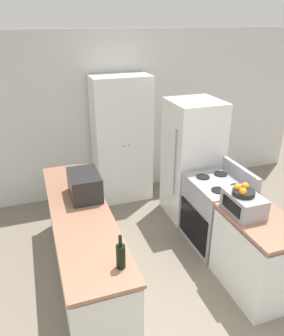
{
  "coord_description": "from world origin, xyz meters",
  "views": [
    {
      "loc": [
        -1.2,
        -1.66,
        2.73
      ],
      "look_at": [
        0.0,
        1.8,
        1.05
      ],
      "focal_mm": 35.0,
      "sensor_mm": 36.0,
      "label": 1
    }
  ],
  "objects_px": {
    "stove": "(216,213)",
    "microwave": "(85,185)",
    "fruit_bowl": "(243,191)",
    "toaster_oven": "(244,204)",
    "refrigerator": "(192,160)",
    "pantry_cabinet": "(122,140)",
    "wine_bottle": "(121,256)"
  },
  "relations": [
    {
      "from": "refrigerator",
      "to": "fruit_bowl",
      "type": "relative_size",
      "value": 7.71
    },
    {
      "from": "stove",
      "to": "wine_bottle",
      "type": "height_order",
      "value": "wine_bottle"
    },
    {
      "from": "stove",
      "to": "fruit_bowl",
      "type": "xyz_separation_m",
      "value": [
        -0.17,
        -0.67,
        0.69
      ]
    },
    {
      "from": "pantry_cabinet",
      "to": "toaster_oven",
      "type": "xyz_separation_m",
      "value": [
        0.64,
        -2.28,
        0.01
      ]
    },
    {
      "from": "pantry_cabinet",
      "to": "toaster_oven",
      "type": "height_order",
      "value": "pantry_cabinet"
    },
    {
      "from": "refrigerator",
      "to": "microwave",
      "type": "relative_size",
      "value": 3.62
    },
    {
      "from": "refrigerator",
      "to": "microwave",
      "type": "height_order",
      "value": "refrigerator"
    },
    {
      "from": "fruit_bowl",
      "to": "toaster_oven",
      "type": "bearing_deg",
      "value": -28.27
    },
    {
      "from": "stove",
      "to": "microwave",
      "type": "bearing_deg",
      "value": 172.97
    },
    {
      "from": "pantry_cabinet",
      "to": "wine_bottle",
      "type": "height_order",
      "value": "pantry_cabinet"
    },
    {
      "from": "microwave",
      "to": "fruit_bowl",
      "type": "xyz_separation_m",
      "value": [
        1.45,
        -0.87,
        0.11
      ]
    },
    {
      "from": "refrigerator",
      "to": "stove",
      "type": "bearing_deg",
      "value": -91.68
    },
    {
      "from": "microwave",
      "to": "fruit_bowl",
      "type": "distance_m",
      "value": 1.7
    },
    {
      "from": "stove",
      "to": "refrigerator",
      "type": "xyz_separation_m",
      "value": [
        0.02,
        0.78,
        0.41
      ]
    },
    {
      "from": "fruit_bowl",
      "to": "pantry_cabinet",
      "type": "bearing_deg",
      "value": 105.36
    },
    {
      "from": "wine_bottle",
      "to": "fruit_bowl",
      "type": "xyz_separation_m",
      "value": [
        1.39,
        0.38,
        0.14
      ]
    },
    {
      "from": "refrigerator",
      "to": "fruit_bowl",
      "type": "bearing_deg",
      "value": -97.48
    },
    {
      "from": "pantry_cabinet",
      "to": "toaster_oven",
      "type": "relative_size",
      "value": 4.56
    },
    {
      "from": "microwave",
      "to": "fruit_bowl",
      "type": "height_order",
      "value": "fruit_bowl"
    },
    {
      "from": "pantry_cabinet",
      "to": "stove",
      "type": "relative_size",
      "value": 1.88
    },
    {
      "from": "microwave",
      "to": "refrigerator",
      "type": "bearing_deg",
      "value": 19.49
    },
    {
      "from": "pantry_cabinet",
      "to": "microwave",
      "type": "distance_m",
      "value": 1.62
    },
    {
      "from": "stove",
      "to": "microwave",
      "type": "relative_size",
      "value": 2.21
    },
    {
      "from": "stove",
      "to": "wine_bottle",
      "type": "distance_m",
      "value": 1.96
    },
    {
      "from": "toaster_oven",
      "to": "stove",
      "type": "bearing_deg",
      "value": 77.89
    },
    {
      "from": "pantry_cabinet",
      "to": "stove",
      "type": "distance_m",
      "value": 1.86
    },
    {
      "from": "stove",
      "to": "toaster_oven",
      "type": "xyz_separation_m",
      "value": [
        -0.15,
        -0.68,
        0.55
      ]
    },
    {
      "from": "microwave",
      "to": "fruit_bowl",
      "type": "relative_size",
      "value": 2.13
    },
    {
      "from": "wine_bottle",
      "to": "fruit_bowl",
      "type": "bearing_deg",
      "value": 15.37
    },
    {
      "from": "fruit_bowl",
      "to": "microwave",
      "type": "bearing_deg",
      "value": 149.05
    },
    {
      "from": "microwave",
      "to": "toaster_oven",
      "type": "relative_size",
      "value": 1.1
    },
    {
      "from": "pantry_cabinet",
      "to": "refrigerator",
      "type": "height_order",
      "value": "pantry_cabinet"
    }
  ]
}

